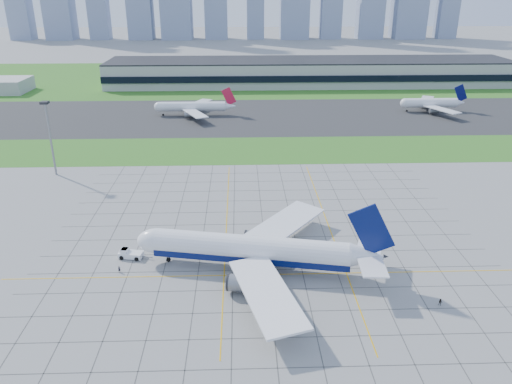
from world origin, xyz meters
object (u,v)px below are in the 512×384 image
at_px(crew_near, 119,269).
at_px(distant_jet_2, 432,103).
at_px(airliner, 253,250).
at_px(crew_far, 440,302).
at_px(distant_jet_1, 193,106).
at_px(pushback_tug, 130,254).
at_px(light_mast, 49,129).

distance_m(crew_near, distant_jet_2, 197.86).
height_order(airliner, crew_near, airliner).
xyz_separation_m(airliner, crew_far, (38.21, -15.59, -4.29)).
bearing_deg(distant_jet_1, pushback_tug, -91.58).
relative_size(light_mast, airliner, 0.44).
height_order(pushback_tug, crew_far, pushback_tug).
height_order(pushback_tug, distant_jet_1, distant_jet_1).
relative_size(crew_far, distant_jet_1, 0.04).
relative_size(crew_near, distant_jet_1, 0.04).
bearing_deg(distant_jet_2, pushback_tug, -130.99).
xyz_separation_m(light_mast, pushback_tug, (37.02, -58.24, -15.15)).
bearing_deg(distant_jet_2, airliner, -122.53).
bearing_deg(crew_far, distant_jet_2, 100.92).
distance_m(light_mast, pushback_tug, 70.66).
bearing_deg(airliner, crew_far, -10.98).
distance_m(light_mast, distant_jet_2, 185.04).
bearing_deg(crew_far, distant_jet_1, 141.62).
xyz_separation_m(airliner, crew_near, (-30.69, -0.47, -4.29)).
height_order(light_mast, airliner, light_mast).
distance_m(airliner, pushback_tug, 30.50).
xyz_separation_m(pushback_tug, distant_jet_1, (3.88, 140.92, 3.45)).
bearing_deg(distant_jet_1, light_mast, -116.32).
xyz_separation_m(light_mast, distant_jet_1, (40.90, 82.68, -11.70)).
xyz_separation_m(airliner, pushback_tug, (-29.60, 6.15, -4.04)).
bearing_deg(distant_jet_1, crew_far, -68.54).
distance_m(pushback_tug, crew_far, 71.21).
bearing_deg(airliner, crew_near, -167.91).
xyz_separation_m(light_mast, airliner, (66.62, -64.40, -11.11)).
relative_size(crew_near, crew_far, 1.00).
height_order(distant_jet_1, distant_jet_2, same).
bearing_deg(pushback_tug, distant_jet_2, 60.22).
bearing_deg(distant_jet_2, distant_jet_1, -178.09).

